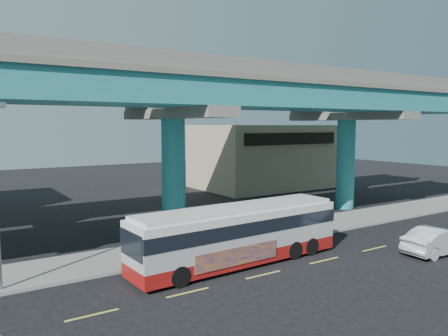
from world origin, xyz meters
TOP-DOWN VIEW (x-y plane):
  - ground at (0.00, 0.00)m, footprint 120.00×120.00m
  - sidewalk at (0.00, 5.50)m, footprint 70.00×4.00m
  - lane_markings at (-0.00, -0.30)m, footprint 58.00×0.12m
  - viaduct at (-0.00, 9.11)m, footprint 52.00×12.40m
  - building_beige at (18.00, 22.98)m, footprint 14.00×10.23m
  - transit_bus at (-0.04, 1.69)m, footprint 11.59×2.97m
  - sedan at (10.06, -2.85)m, footprint 2.03×4.67m
  - stop_sign at (4.14, 4.18)m, footprint 0.69×0.35m

SIDE VIEW (x-z plane):
  - ground at x=0.00m, z-range 0.00..0.00m
  - lane_markings at x=0.00m, z-range 0.00..0.01m
  - sidewalk at x=0.00m, z-range 0.00..0.15m
  - sedan at x=10.06m, z-range 0.00..1.49m
  - transit_bus at x=-0.04m, z-range 0.14..3.09m
  - stop_sign at x=4.14m, z-range 0.70..3.20m
  - building_beige at x=18.00m, z-range 0.01..7.01m
  - viaduct at x=0.00m, z-range 3.29..14.99m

